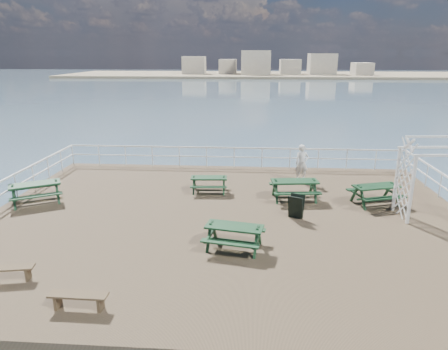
% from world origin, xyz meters
% --- Properties ---
extents(ground, '(18.00, 14.00, 0.30)m').
position_xyz_m(ground, '(0.00, 0.00, -0.15)').
color(ground, brown).
rests_on(ground, ground).
extents(sea_backdrop, '(300.00, 300.00, 9.20)m').
position_xyz_m(sea_backdrop, '(12.54, 134.07, -0.51)').
color(sea_backdrop, '#40576C').
rests_on(sea_backdrop, ground).
extents(railing, '(17.77, 13.76, 1.10)m').
position_xyz_m(railing, '(-0.07, 2.57, 0.87)').
color(railing, silver).
rests_on(railing, ground).
extents(picnic_table_a, '(2.43, 2.29, 0.93)m').
position_xyz_m(picnic_table_a, '(-7.80, 0.99, 0.60)').
color(picnic_table_a, black).
rests_on(picnic_table_a, ground).
extents(picnic_table_b, '(1.63, 1.35, 0.76)m').
position_xyz_m(picnic_table_b, '(-0.92, 2.81, 0.49)').
color(picnic_table_b, black).
rests_on(picnic_table_b, ground).
extents(picnic_table_c, '(2.19, 1.96, 0.89)m').
position_xyz_m(picnic_table_c, '(5.93, 1.78, 0.57)').
color(picnic_table_c, black).
rests_on(picnic_table_c, ground).
extents(picnic_table_d, '(2.01, 1.73, 0.86)m').
position_xyz_m(picnic_table_d, '(0.42, -2.44, 0.55)').
color(picnic_table_d, black).
rests_on(picnic_table_d, ground).
extents(picnic_table_e, '(2.06, 1.73, 0.93)m').
position_xyz_m(picnic_table_e, '(2.72, 2.11, 0.59)').
color(picnic_table_e, black).
rests_on(picnic_table_e, ground).
extents(flat_bench_near, '(1.41, 0.36, 0.40)m').
position_xyz_m(flat_bench_near, '(-3.12, -5.80, 0.30)').
color(flat_bench_near, brown).
rests_on(flat_bench_near, ground).
extents(flat_bench_far, '(1.43, 0.59, 0.40)m').
position_xyz_m(flat_bench_far, '(-5.55, -4.73, 0.30)').
color(flat_bench_far, brown).
rests_on(flat_bench_far, ground).
extents(trellis_arbor, '(2.57, 1.53, 3.06)m').
position_xyz_m(trellis_arbor, '(7.60, 0.61, 1.36)').
color(trellis_arbor, silver).
rests_on(trellis_arbor, ground).
extents(sandwich_board, '(0.66, 0.59, 0.90)m').
position_xyz_m(sandwich_board, '(2.58, 0.10, 0.44)').
color(sandwich_board, black).
rests_on(sandwich_board, ground).
extents(person, '(0.72, 0.55, 1.76)m').
position_xyz_m(person, '(3.30, 4.66, 0.88)').
color(person, silver).
rests_on(person, ground).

